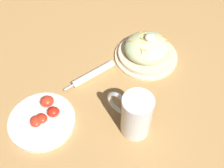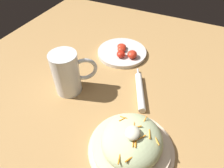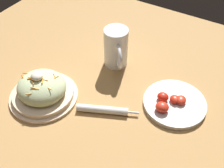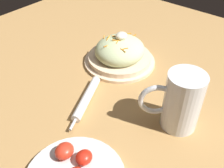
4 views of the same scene
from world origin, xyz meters
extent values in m
plane|color=#B2844C|center=(0.00, 0.00, 0.00)|extent=(1.43, 1.43, 0.00)
cylinder|color=beige|center=(-0.15, -0.07, 0.01)|extent=(0.24, 0.24, 0.01)
cylinder|color=beige|center=(-0.15, -0.07, 0.02)|extent=(0.21, 0.21, 0.02)
ellipsoid|color=beige|center=(-0.15, -0.07, 0.05)|extent=(0.17, 0.16, 0.08)
cylinder|color=orange|center=(-0.13, -0.11, 0.09)|extent=(0.03, 0.01, 0.01)
cylinder|color=orange|center=(-0.21, -0.09, 0.08)|extent=(0.02, 0.02, 0.00)
cylinder|color=orange|center=(-0.21, -0.06, 0.08)|extent=(0.03, 0.01, 0.01)
cylinder|color=orange|center=(-0.16, -0.08, 0.09)|extent=(0.00, 0.02, 0.01)
cylinder|color=orange|center=(-0.13, -0.07, 0.09)|extent=(0.02, 0.02, 0.01)
cylinder|color=orange|center=(-0.17, -0.08, 0.09)|extent=(0.02, 0.01, 0.01)
cylinder|color=orange|center=(-0.10, -0.08, 0.08)|extent=(0.03, 0.00, 0.01)
cylinder|color=orange|center=(-0.11, -0.03, 0.08)|extent=(0.00, 0.02, 0.01)
cylinder|color=orange|center=(-0.12, -0.03, 0.08)|extent=(0.02, 0.01, 0.00)
cylinder|color=orange|center=(-0.14, -0.13, 0.08)|extent=(0.02, 0.02, 0.00)
cylinder|color=orange|center=(-0.15, -0.09, 0.09)|extent=(0.02, 0.02, 0.01)
cylinder|color=orange|center=(-0.13, -0.07, 0.09)|extent=(0.03, 0.01, 0.01)
cylinder|color=orange|center=(-0.17, -0.09, 0.09)|extent=(0.03, 0.01, 0.01)
ellipsoid|color=#EFEACC|center=(-0.15, -0.07, 0.10)|extent=(0.04, 0.04, 0.02)
cylinder|color=white|center=(-0.02, 0.22, 0.08)|extent=(0.09, 0.09, 0.16)
cylinder|color=orange|center=(-0.02, 0.22, 0.05)|extent=(0.08, 0.08, 0.10)
cylinder|color=white|center=(-0.02, 0.22, 0.11)|extent=(0.08, 0.08, 0.01)
torus|color=white|center=(0.02, 0.17, 0.08)|extent=(0.07, 0.08, 0.09)
cylinder|color=white|center=(0.07, -0.02, 0.01)|extent=(0.17, 0.09, 0.02)
cylinder|color=silver|center=(0.16, 0.02, 0.01)|extent=(0.04, 0.02, 0.01)
cylinder|color=silver|center=(0.26, 0.13, 0.01)|extent=(0.21, 0.21, 0.02)
ellipsoid|color=red|center=(0.24, 0.08, 0.03)|extent=(0.05, 0.05, 0.03)
ellipsoid|color=red|center=(0.28, 0.14, 0.03)|extent=(0.04, 0.04, 0.02)
ellipsoid|color=red|center=(0.22, 0.12, 0.03)|extent=(0.05, 0.04, 0.03)
ellipsoid|color=red|center=(0.26, 0.13, 0.03)|extent=(0.05, 0.05, 0.02)
camera|label=1|loc=(0.14, 0.62, 0.79)|focal=44.96mm
camera|label=2|loc=(-0.41, -0.14, 0.52)|focal=31.67mm
camera|label=3|loc=(0.38, -0.48, 0.70)|focal=42.47mm
camera|label=4|loc=(0.44, 0.38, 0.51)|focal=41.84mm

